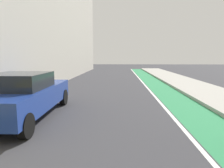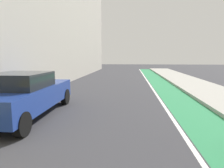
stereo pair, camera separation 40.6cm
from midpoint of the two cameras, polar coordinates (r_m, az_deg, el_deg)
ground_plane at (r=12.16m, az=-0.51°, el=-2.00°), size 88.85×88.85×0.00m
bike_lane_paint at (r=14.34m, az=12.44°, el=-0.69°), size 1.60×40.38×0.00m
lane_divider_stripe at (r=14.21m, az=8.86°, el=-0.68°), size 0.12×40.38×0.00m
sidewalk_right at (r=14.90m, az=21.07°, el=-0.45°), size 2.94×40.38×0.14m
parked_sedan_blue at (r=7.47m, az=-25.36°, el=-2.78°), size 2.03×4.77×1.53m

